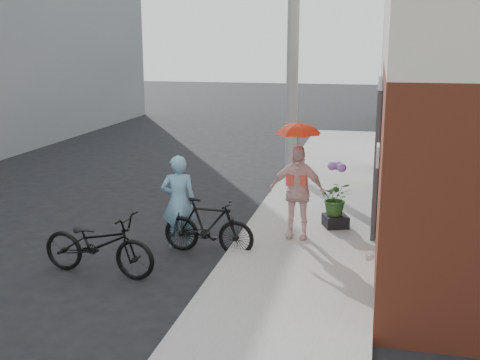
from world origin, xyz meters
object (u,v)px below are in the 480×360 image
(utility_pole, at_px, (293,36))
(bike_left, at_px, (99,244))
(planter, at_px, (335,221))
(bike_right, at_px, (208,226))
(kimono_woman, at_px, (297,192))
(officer, at_px, (179,202))

(utility_pole, xyz_separation_m, bike_left, (-1.91, -6.68, -3.02))
(utility_pole, xyz_separation_m, planter, (1.38, -3.91, -3.27))
(bike_right, relative_size, kimono_woman, 0.96)
(utility_pole, relative_size, officer, 4.42)
(bike_right, height_order, planter, bike_right)
(utility_pole, xyz_separation_m, kimono_woman, (0.76, -4.63, -2.58))
(officer, relative_size, planter, 3.88)
(officer, bearing_deg, kimono_woman, -176.14)
(bike_right, distance_m, kimono_woman, 1.62)
(bike_left, height_order, bike_right, bike_left)
(utility_pole, xyz_separation_m, bike_right, (-0.57, -5.44, -3.04))
(officer, xyz_separation_m, bike_left, (-0.78, -1.42, -0.31))
(officer, height_order, planter, officer)
(bike_left, height_order, planter, bike_left)
(utility_pole, bearing_deg, officer, -102.12)
(officer, xyz_separation_m, kimono_woman, (1.89, 0.63, 0.13))
(bike_right, xyz_separation_m, planter, (1.95, 1.53, -0.24))
(officer, relative_size, bike_right, 1.03)
(kimono_woman, bearing_deg, planter, 50.28)
(kimono_woman, bearing_deg, utility_pole, 100.07)
(bike_right, relative_size, planter, 3.77)
(officer, bearing_deg, planter, -166.12)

